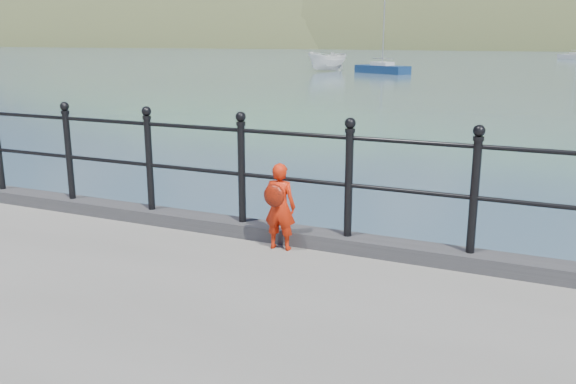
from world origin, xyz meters
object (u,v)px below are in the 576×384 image
at_px(launch_white, 327,62).
at_px(railing, 293,165).
at_px(child, 279,206).
at_px(sailboat_port, 382,70).

bearing_deg(launch_white, railing, -46.27).
xyz_separation_m(railing, child, (-0.04, -0.26, -0.37)).
height_order(launch_white, sailboat_port, sailboat_port).
xyz_separation_m(child, sailboat_port, (-12.51, 48.44, -1.12)).
bearing_deg(sailboat_port, child, -47.97).
bearing_deg(child, launch_white, -75.29).
bearing_deg(sailboat_port, railing, -47.85).
bearing_deg(railing, child, -97.80).
height_order(railing, launch_white, railing).
height_order(railing, sailboat_port, sailboat_port).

